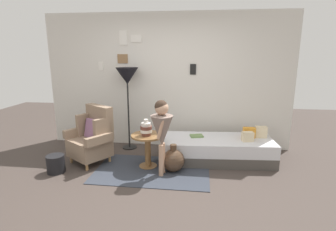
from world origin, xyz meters
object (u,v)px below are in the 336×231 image
(side_table, at_px, (148,144))
(vase_striped, at_px, (146,129))
(person_child, at_px, (162,128))
(armchair, at_px, (93,137))
(floor_lamp, at_px, (127,79))
(daybed, at_px, (217,149))
(demijohn_near, at_px, (173,160))
(book_on_daybed, at_px, (197,136))
(magazine_basket, at_px, (56,164))

(side_table, bearing_deg, vase_striped, -109.41)
(vase_striped, bearing_deg, person_child, -38.30)
(armchair, xyz_separation_m, floor_lamp, (0.44, 0.74, 0.93))
(floor_lamp, bearing_deg, daybed, -13.90)
(side_table, xyz_separation_m, vase_striped, (-0.01, -0.04, 0.27))
(armchair, xyz_separation_m, side_table, (0.99, -0.10, -0.05))
(side_table, xyz_separation_m, person_child, (0.28, -0.27, 0.37))
(demijohn_near, bearing_deg, person_child, -137.01)
(vase_striped, bearing_deg, floor_lamp, 121.27)
(floor_lamp, xyz_separation_m, demijohn_near, (0.98, -0.96, -1.19))
(person_child, bearing_deg, vase_striped, 141.70)
(armchair, distance_m, demijohn_near, 1.46)
(vase_striped, xyz_separation_m, book_on_daybed, (0.80, 0.52, -0.25))
(book_on_daybed, relative_size, demijohn_near, 0.49)
(side_table, distance_m, floor_lamp, 1.40)
(vase_striped, distance_m, floor_lamp, 1.25)
(demijohn_near, xyz_separation_m, magazine_basket, (-1.84, -0.28, -0.05))
(vase_striped, height_order, person_child, person_child)
(magazine_basket, bearing_deg, person_child, 4.33)
(magazine_basket, bearing_deg, floor_lamp, 55.28)
(side_table, distance_m, person_child, 0.53)
(person_child, bearing_deg, armchair, 163.61)
(person_child, relative_size, book_on_daybed, 5.36)
(armchair, bearing_deg, vase_striped, -8.34)
(floor_lamp, relative_size, magazine_basket, 5.65)
(daybed, distance_m, vase_striped, 1.33)
(armchair, relative_size, floor_lamp, 0.61)
(vase_striped, bearing_deg, side_table, 70.59)
(daybed, bearing_deg, floor_lamp, 166.10)
(demijohn_near, bearing_deg, magazine_basket, -171.45)
(vase_striped, relative_size, magazine_basket, 0.96)
(daybed, bearing_deg, book_on_daybed, 171.27)
(armchair, distance_m, floor_lamp, 1.27)
(armchair, distance_m, daybed, 2.17)
(daybed, relative_size, magazine_basket, 6.98)
(vase_striped, distance_m, demijohn_near, 0.66)
(side_table, height_order, demijohn_near, side_table)
(daybed, distance_m, floor_lamp, 2.10)
(book_on_daybed, bearing_deg, vase_striped, -147.02)
(vase_striped, bearing_deg, demijohn_near, -9.98)
(book_on_daybed, distance_m, magazine_basket, 2.37)
(side_table, bearing_deg, armchair, 174.04)
(daybed, relative_size, book_on_daybed, 8.88)
(daybed, relative_size, demijohn_near, 4.37)
(floor_lamp, xyz_separation_m, magazine_basket, (-0.86, -1.24, -1.23))
(floor_lamp, distance_m, book_on_daybed, 1.68)
(demijohn_near, bearing_deg, vase_striped, 170.02)
(armchair, relative_size, book_on_daybed, 4.41)
(demijohn_near, bearing_deg, daybed, 37.40)
(demijohn_near, bearing_deg, armchair, 171.14)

